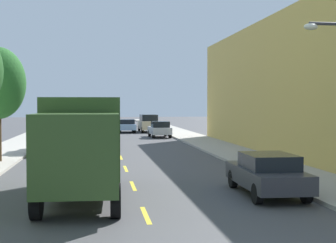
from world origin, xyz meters
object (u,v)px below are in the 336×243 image
object	(u,v)px
parked_hatchback_silver	(160,129)
moving_sky_sedan	(127,126)
parked_suv_champagne	(149,123)
parked_pickup_teal	(62,129)
parked_suv_white	(47,137)
parked_sedan_charcoal	(267,173)
delivery_box_truck	(83,141)

from	to	relation	value
parked_hatchback_silver	moving_sky_sedan	bearing A→B (deg)	107.21
parked_hatchback_silver	parked_suv_champagne	bearing A→B (deg)	90.82
parked_pickup_teal	moving_sky_sedan	bearing A→B (deg)	54.49
parked_pickup_teal	parked_suv_white	xyz separation A→B (m)	(0.01, -12.83, 0.16)
parked_suv_champagne	moving_sky_sedan	world-z (taller)	parked_suv_champagne
parked_sedan_charcoal	parked_hatchback_silver	xyz separation A→B (m)	(-0.03, 29.29, 0.01)
parked_suv_champagne	parked_suv_white	size ratio (longest dim) A/B	1.01
delivery_box_truck	parked_hatchback_silver	bearing A→B (deg)	77.94
parked_pickup_teal	moving_sky_sedan	world-z (taller)	parked_pickup_teal
parked_suv_champagne	parked_hatchback_silver	xyz separation A→B (m)	(0.13, -8.86, -0.23)
parked_pickup_teal	parked_hatchback_silver	xyz separation A→B (m)	(8.87, 0.51, -0.07)
parked_sedan_charcoal	moving_sky_sedan	world-z (taller)	same
parked_sedan_charcoal	parked_suv_white	distance (m)	18.26
parked_sedan_charcoal	parked_hatchback_silver	distance (m)	29.29
delivery_box_truck	parked_suv_white	bearing A→B (deg)	99.85
parked_suv_white	moving_sky_sedan	world-z (taller)	parked_suv_white
delivery_box_truck	moving_sky_sedan	world-z (taller)	delivery_box_truck
parked_pickup_teal	parked_suv_champagne	bearing A→B (deg)	47.01
parked_pickup_teal	parked_suv_white	size ratio (longest dim) A/B	1.10
moving_sky_sedan	parked_pickup_teal	bearing A→B (deg)	-125.51
parked_suv_champagne	parked_hatchback_silver	bearing A→B (deg)	-89.18
parked_suv_white	moving_sky_sedan	xyz separation A→B (m)	(6.29, 21.65, -0.24)
delivery_box_truck	parked_hatchback_silver	world-z (taller)	delivery_box_truck
parked_pickup_teal	parked_suv_champagne	xyz separation A→B (m)	(8.74, 9.38, 0.16)
delivery_box_truck	parked_suv_champagne	xyz separation A→B (m)	(6.04, 37.72, -0.90)
parked_sedan_charcoal	parked_pickup_teal	world-z (taller)	parked_pickup_teal
parked_pickup_teal	parked_suv_champagne	size ratio (longest dim) A/B	1.09
parked_sedan_charcoal	parked_suv_white	xyz separation A→B (m)	(-8.89, 15.94, 0.24)
delivery_box_truck	parked_suv_white	xyz separation A→B (m)	(-2.69, 15.52, -0.90)
moving_sky_sedan	delivery_box_truck	bearing A→B (deg)	-95.52
delivery_box_truck	parked_hatchback_silver	xyz separation A→B (m)	(6.17, 28.86, -1.13)
parked_suv_white	parked_hatchback_silver	world-z (taller)	parked_suv_white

